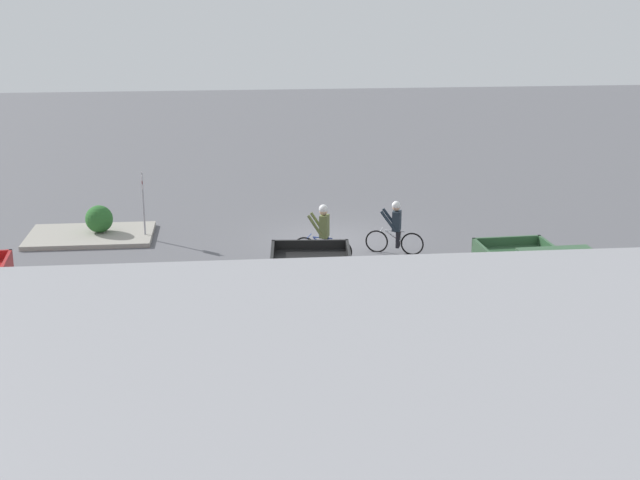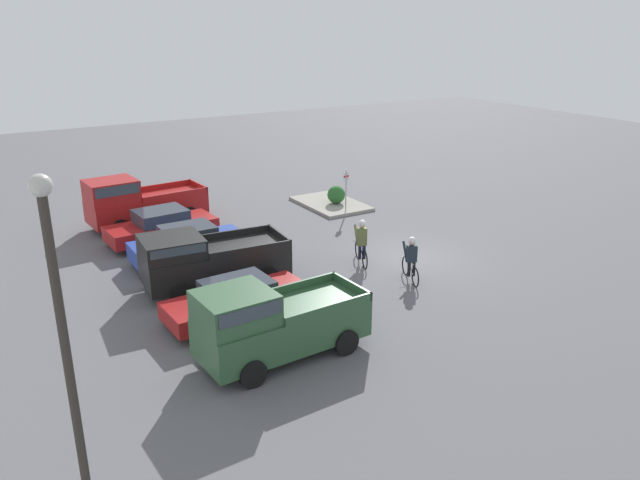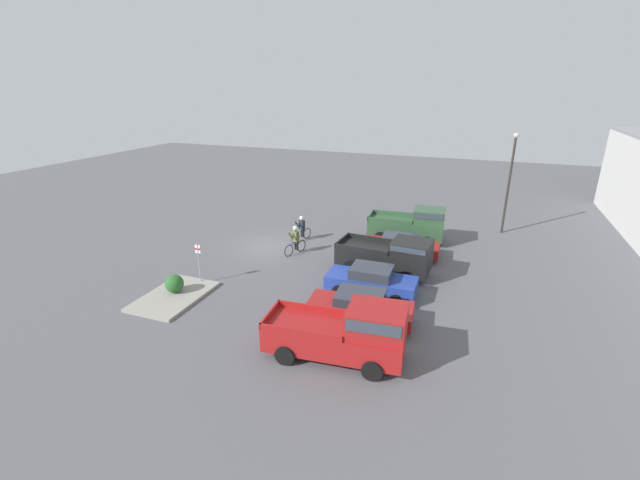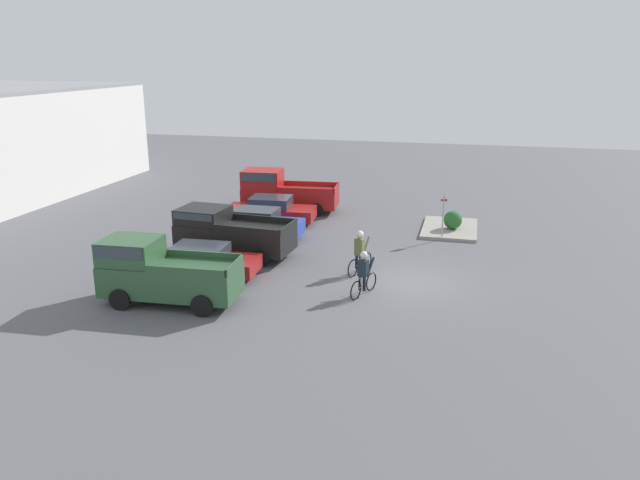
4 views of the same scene
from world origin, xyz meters
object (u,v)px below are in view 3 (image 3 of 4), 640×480
Objects in this scene: sedan_0 at (400,245)px; sedan_2 at (360,307)px; sedan_1 at (371,281)px; lamppost at (510,176)px; pickup_truck_1 at (390,255)px; pickup_truck_0 at (412,224)px; pickup_truck_2 at (348,332)px; cyclist_0 at (295,239)px; cyclist_1 at (302,228)px; shrub at (174,284)px; fire_lane_sign at (199,259)px.

sedan_0 is 8.40m from sedan_2.
sedan_1 is 0.64× the size of lamppost.
pickup_truck_0 is at bearing 177.09° from pickup_truck_1.
lamppost is at bearing 157.97° from sedan_2.
pickup_truck_2 is (11.16, 0.09, 0.51)m from sedan_0.
cyclist_1 is at bearing -166.26° from cyclist_0.
shrub is (9.53, -2.84, -0.26)m from cyclist_1.
sedan_1 reaches higher than shrub.
cyclist_1 reaches higher than sedan_2.
sedan_2 is 16.79m from lamppost.
cyclist_0 is at bearing -72.53° from sedan_0.
pickup_truck_2 is at bearing 1.04° from pickup_truck_1.
pickup_truck_2 reaches higher than fire_lane_sign.
cyclist_1 is at bearing -133.66° from sedan_1.
shrub is at bearing -39.27° from pickup_truck_0.
cyclist_1 is 14.57m from lamppost.
shrub is (-2.04, -9.62, -0.57)m from pickup_truck_2.
lamppost is at bearing 161.90° from pickup_truck_2.
cyclist_0 reaches higher than sedan_1.
sedan_1 is at bearing 46.34° from cyclist_1.
lamppost is (-18.01, 5.89, 2.87)m from pickup_truck_2.
cyclist_1 is (-6.01, -6.30, 0.14)m from sedan_1.
cyclist_0 is at bearing 13.74° from cyclist_1.
sedan_0 is 11.86m from fire_lane_sign.
pickup_truck_0 is 5.42× the size of shrub.
lamppost is (-6.44, 12.67, 3.18)m from cyclist_1.
fire_lane_sign reaches higher than sedan_1.
pickup_truck_1 reaches higher than sedan_0.
cyclist_1 is 0.26× the size of lamppost.
pickup_truck_0 is 2.87m from sedan_0.
pickup_truck_2 reaches higher than sedan_2.
pickup_truck_2 is (8.33, 0.15, 0.09)m from pickup_truck_1.
sedan_0 is 2.68× the size of cyclist_1.
sedan_0 is (2.82, -0.23, -0.50)m from pickup_truck_0.
cyclist_1 is (-3.24, -6.63, -0.22)m from pickup_truck_1.
sedan_0 is at bearing -4.68° from pickup_truck_0.
cyclist_1 is (-8.81, -6.50, 0.15)m from sedan_2.
sedan_0 is 0.69× the size of lamppost.
sedan_0 is 5.18× the size of shrub.
sedan_0 is at bearing 133.73° from shrub.
pickup_truck_2 is (5.56, 0.48, 0.45)m from sedan_1.
sedan_2 is (5.57, -0.13, -0.37)m from pickup_truck_1.
fire_lane_sign is at bearing -50.20° from sedan_0.
sedan_0 is at bearing -41.11° from lamppost.
pickup_truck_0 reaches higher than sedan_2.
pickup_truck_1 is 10.22m from fire_lane_sign.
pickup_truck_0 reaches higher than shrub.
shrub is (7.19, -3.41, -0.32)m from cyclist_0.
sedan_0 is at bearing 178.71° from sedan_2.
shrub is at bearing -46.27° from sedan_0.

